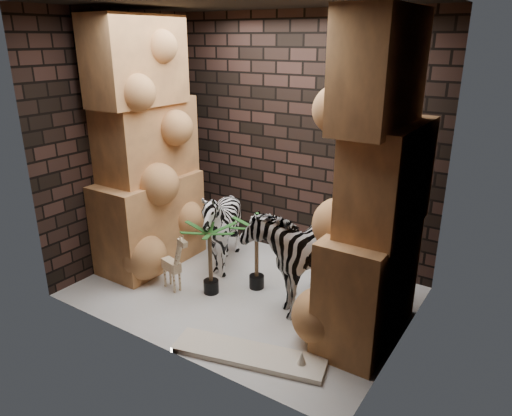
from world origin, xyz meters
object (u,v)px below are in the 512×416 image
Objects in this scene: zebra_left at (222,232)px; surfboard at (249,354)px; palm_back at (210,259)px; palm_front at (257,255)px; zebra_right at (301,240)px; giraffe_toy at (171,259)px.

zebra_left is 1.78m from surfboard.
palm_front is at bearing 45.80° from palm_back.
zebra_left is at bearing -178.99° from zebra_right.
palm_front is at bearing 6.30° from zebra_left.
palm_front is 0.59× the size of surfboard.
zebra_right is 1.46m from giraffe_toy.
zebra_right is 1.65× the size of palm_front.
giraffe_toy is 0.54× the size of surfboard.
giraffe_toy is at bearing -150.13° from zebra_right.
zebra_left reaches higher than surfboard.
zebra_right is at bearing 27.93° from palm_back.
zebra_left reaches higher than giraffe_toy.
zebra_left is at bearing 113.95° from palm_back.
zebra_right is at bearing 16.69° from zebra_left.
zebra_right is 1.24× the size of zebra_left.
palm_front is 1.31m from surfboard.
zebra_right reaches higher than giraffe_toy.
zebra_left is 1.48× the size of giraffe_toy.
surfboard is (1.21, -1.22, -0.47)m from zebra_left.
palm_back is (-0.36, -0.37, -0.00)m from palm_front.
zebra_right reaches higher than palm_back.
palm_back is 0.59× the size of surfboard.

